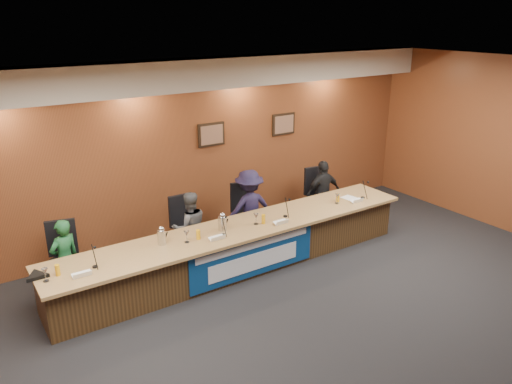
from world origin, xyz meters
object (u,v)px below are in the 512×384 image
Objects in this scene: panelist_d at (323,193)px; office_chair_c at (246,218)px; dais_body at (240,249)px; office_chair_d at (319,199)px; panelist_a at (65,259)px; panelist_c at (249,208)px; speakerphone at (37,276)px; banner at (254,257)px; panelist_b at (190,228)px; office_chair_a at (65,264)px; carafe_left at (162,237)px; office_chair_b at (188,232)px; carafe_mid at (222,224)px.

panelist_d is 2.66× the size of office_chair_c.
dais_body is at bearing -117.29° from office_chair_c.
panelist_a is at bearing -171.74° from office_chair_d.
panelist_c is 1.70m from office_chair_d.
panelist_a is 0.81m from speakerphone.
banner is 1.81× the size of panelist_b.
dais_body is 2.62m from office_chair_a.
office_chair_b is at bearing 43.74° from carafe_left.
office_chair_a is at bearing -168.46° from office_chair_c.
panelist_d is 1.70m from office_chair_c.
panelist_a is at bearing 5.33° from panelist_c.
panelist_d reaches higher than office_chair_c.
office_chair_b is (-1.15, 0.10, -0.21)m from panelist_c.
dais_body is 0.98m from office_chair_c.
panelist_b is at bearing 160.37° from panelist_a.
panelist_b reaches higher than office_chair_a.
speakerphone is (-2.44, -0.73, 0.30)m from office_chair_b.
dais_body is 12.50× the size of office_chair_c.
office_chair_b is 2.18× the size of carafe_mid.
office_chair_a is 2.22× the size of carafe_left.
panelist_a is 1.39m from carafe_left.
office_chair_c is 2.22× the size of carafe_left.
dais_body is 12.50× the size of office_chair_a.
panelist_c is 2.88× the size of office_chair_a.
dais_body is 2.42m from office_chair_d.
office_chair_a and office_chair_b have the same top height.
office_chair_d is (4.80, 0.10, -0.12)m from panelist_a.
carafe_left is at bearing -135.40° from office_chair_b.
carafe_left is at bearing 14.89° from panelist_d.
carafe_mid is 2.68m from speakerphone.
panelist_d is at bearing -1.16° from office_chair_b.
office_chair_a is at bearing 7.20° from panelist_b.
panelist_d is 5.80× the size of carafe_mid.
carafe_left reaches higher than banner.
office_chair_a is 1.46m from carafe_left.
office_chair_c is (-1.69, 0.10, -0.16)m from panelist_d.
panelist_b is at bearing 129.32° from dais_body.
office_chair_d is (1.69, 0.00, 0.00)m from office_chair_c.
panelist_b is (-0.54, 0.66, 0.26)m from dais_body.
banner is 2.58m from office_chair_d.
dais_body is 0.94m from office_chair_b.
banner is at bearing 65.71° from panelist_c.
banner is 4.58× the size of office_chair_b.
panelist_a is 5.53× the size of carafe_left.
carafe_mid is (-0.31, 0.40, 0.48)m from banner.
panelist_b reaches higher than panelist_a.
dais_body is at bearing 90.00° from banner.
speakerphone reaches higher than dais_body.
panelist_d is at bearing -82.93° from office_chair_d.
carafe_left is (1.22, -0.71, 0.38)m from office_chair_a.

